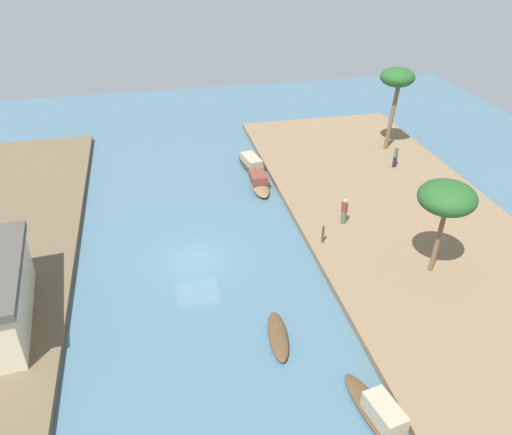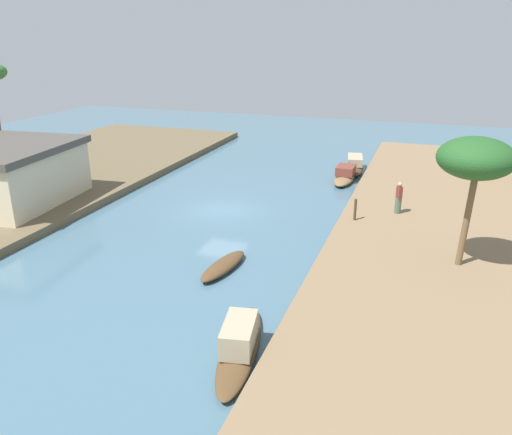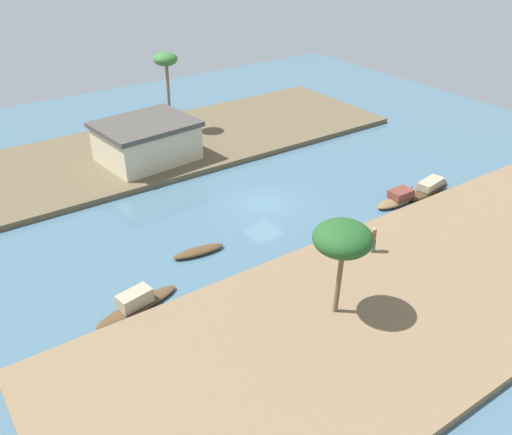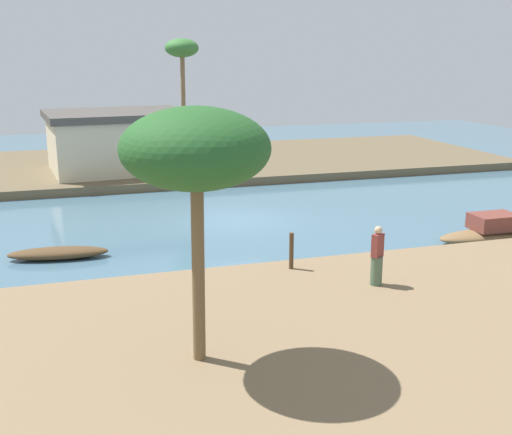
% 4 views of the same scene
% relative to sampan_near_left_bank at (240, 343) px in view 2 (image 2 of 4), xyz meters
% --- Properties ---
extents(river_water, '(68.94, 68.94, 0.00)m').
position_rel_sampan_near_left_bank_xyz_m(river_water, '(12.91, 6.01, -0.43)').
color(river_water, '#476B7F').
rests_on(river_water, ground).
extents(riverbank_left, '(41.02, 14.07, 0.46)m').
position_rel_sampan_near_left_bank_xyz_m(riverbank_left, '(12.91, -7.94, -0.20)').
color(riverbank_left, '#846B4C').
rests_on(riverbank_left, ground).
extents(riverbank_right, '(41.02, 14.07, 0.46)m').
position_rel_sampan_near_left_bank_xyz_m(riverbank_right, '(12.91, 19.97, -0.20)').
color(riverbank_right, brown).
rests_on(riverbank_right, ground).
extents(sampan_near_left_bank, '(5.33, 2.09, 1.20)m').
position_rel_sampan_near_left_bank_xyz_m(sampan_near_left_bank, '(0.00, 0.00, 0.00)').
color(sampan_near_left_bank, brown).
rests_on(sampan_near_left_bank, river_water).
extents(sampan_with_tall_canopy, '(5.14, 2.03, 1.03)m').
position_rel_sampan_near_left_bank_xyz_m(sampan_with_tall_canopy, '(24.48, 0.12, -0.02)').
color(sampan_with_tall_canopy, '#47331E').
rests_on(sampan_with_tall_canopy, river_water).
extents(sampan_upstream_small, '(3.51, 1.35, 0.41)m').
position_rel_sampan_near_left_bank_xyz_m(sampan_upstream_small, '(5.53, 2.86, -0.22)').
color(sampan_upstream_small, brown).
rests_on(sampan_upstream_small, river_water).
extents(sampan_open_hull, '(3.68, 1.27, 1.06)m').
position_rel_sampan_near_left_bank_xyz_m(sampan_open_hull, '(21.08, 0.28, -0.01)').
color(sampan_open_hull, brown).
rests_on(sampan_open_hull, river_water).
extents(person_by_mooring, '(0.47, 0.47, 1.75)m').
position_rel_sampan_near_left_bank_xyz_m(person_by_mooring, '(14.31, -3.76, 0.79)').
color(person_by_mooring, '#4C664C').
rests_on(person_by_mooring, riverbank_left).
extents(mooring_post, '(0.14, 0.14, 1.15)m').
position_rel_sampan_near_left_bank_xyz_m(mooring_post, '(12.46, -1.72, 0.61)').
color(mooring_post, '#4C3823').
rests_on(mooring_post, riverbank_left).
extents(palm_tree_left_near, '(3.05, 3.05, 5.46)m').
position_rel_sampan_near_left_bank_xyz_m(palm_tree_left_near, '(8.49, -6.83, 4.61)').
color(palm_tree_left_near, brown).
rests_on(palm_tree_left_near, riverbank_left).
extents(riverside_building, '(8.32, 7.05, 3.34)m').
position_rel_sampan_near_left_bank_xyz_m(riverside_building, '(8.98, 17.52, 1.72)').
color(riverside_building, beige).
rests_on(riverside_building, riverbank_right).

